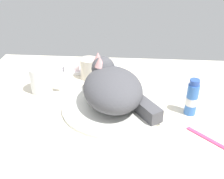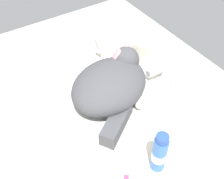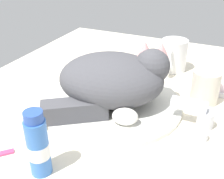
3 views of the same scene
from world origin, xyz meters
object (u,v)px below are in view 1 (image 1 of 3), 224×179
(soap_bar, at_px, (72,67))
(toothbrush, at_px, (214,141))
(toothpaste_bottle, at_px, (192,98))
(rinse_cup, at_px, (89,69))
(cat, at_px, (113,87))
(coffee_mug, at_px, (42,80))
(faucet, at_px, (116,72))

(soap_bar, xyz_separation_m, toothbrush, (0.49, -0.41, -0.02))
(toothpaste_bottle, bearing_deg, rinse_cup, 148.66)
(cat, relative_size, toothbrush, 2.40)
(soap_bar, bearing_deg, toothbrush, -40.04)
(soap_bar, bearing_deg, coffee_mug, -114.51)
(soap_bar, height_order, toothpaste_bottle, toothpaste_bottle)
(coffee_mug, bearing_deg, toothpaste_bottle, -11.35)
(soap_bar, distance_m, toothpaste_bottle, 0.52)
(cat, height_order, toothbrush, cat)
(faucet, relative_size, toothbrush, 0.98)
(rinse_cup, bearing_deg, toothbrush, -41.61)
(rinse_cup, relative_size, toothbrush, 0.69)
(rinse_cup, xyz_separation_m, soap_bar, (-0.08, 0.05, -0.02))
(cat, height_order, coffee_mug, cat)
(soap_bar, bearing_deg, faucet, -11.91)
(faucet, bearing_deg, toothbrush, -51.16)
(faucet, distance_m, rinse_cup, 0.11)
(faucet, height_order, toothbrush, faucet)
(faucet, relative_size, cat, 0.41)
(faucet, xyz_separation_m, coffee_mug, (-0.27, -0.13, 0.02))
(coffee_mug, height_order, toothbrush, coffee_mug)
(rinse_cup, relative_size, soap_bar, 1.33)
(cat, bearing_deg, soap_bar, 128.10)
(toothbrush, bearing_deg, toothpaste_bottle, 107.33)
(toothpaste_bottle, bearing_deg, coffee_mug, 168.65)
(coffee_mug, bearing_deg, soap_bar, 65.49)
(coffee_mug, relative_size, rinse_cup, 1.46)
(cat, xyz_separation_m, toothbrush, (0.30, -0.17, -0.07))
(cat, relative_size, toothpaste_bottle, 2.33)
(coffee_mug, height_order, rinse_cup, coffee_mug)
(soap_bar, bearing_deg, toothpaste_bottle, -31.26)
(faucet, bearing_deg, cat, -89.90)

